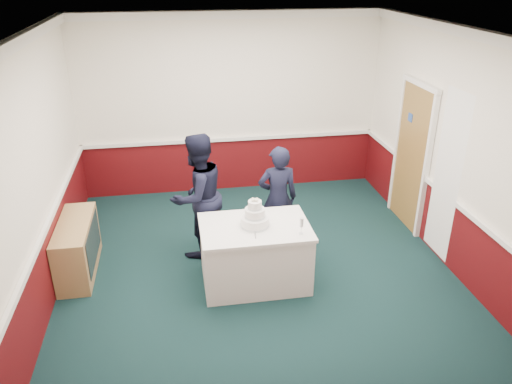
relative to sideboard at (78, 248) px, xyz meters
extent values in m
plane|color=#102829|center=(2.28, -0.21, -0.35)|extent=(5.00, 5.00, 0.00)
cube|color=white|center=(2.28, 2.27, 1.15)|extent=(5.00, 0.05, 3.00)
cube|color=white|center=(-0.20, -0.21, 1.15)|extent=(0.05, 5.00, 3.00)
cube|color=white|center=(4.75, -0.21, 1.15)|extent=(0.05, 5.00, 3.00)
cube|color=white|center=(2.28, -0.21, 2.62)|extent=(5.00, 5.00, 0.05)
cube|color=#4E0A0D|center=(2.28, 2.27, 0.10)|extent=(5.00, 0.02, 0.90)
cube|color=white|center=(2.28, 2.26, 0.57)|extent=(4.98, 0.05, 0.06)
cube|color=white|center=(2.28, 2.25, 2.58)|extent=(5.00, 0.08, 0.12)
cube|color=brown|center=(4.74, 0.59, 0.70)|extent=(0.05, 0.90, 2.10)
cube|color=#234799|center=(4.71, 0.74, 1.27)|extent=(0.01, 0.12, 0.12)
cube|color=white|center=(4.70, -0.46, 0.85)|extent=(0.02, 0.60, 2.20)
cube|color=tan|center=(0.00, 0.00, 0.00)|extent=(0.40, 1.20, 0.70)
cube|color=black|center=(0.20, 0.00, 0.05)|extent=(0.01, 1.00, 0.50)
cube|color=white|center=(2.20, -0.60, 0.03)|extent=(1.28, 0.88, 0.76)
cube|color=white|center=(2.20, -0.60, 0.42)|extent=(1.32, 0.92, 0.04)
cylinder|color=white|center=(2.20, -0.60, 0.50)|extent=(0.34, 0.34, 0.12)
cylinder|color=silver|center=(2.20, -0.60, 0.45)|extent=(0.35, 0.35, 0.03)
cylinder|color=white|center=(2.20, -0.60, 0.61)|extent=(0.24, 0.24, 0.11)
cylinder|color=silver|center=(2.20, -0.60, 0.57)|extent=(0.25, 0.25, 0.02)
cylinder|color=white|center=(2.20, -0.60, 0.72)|extent=(0.16, 0.16, 0.10)
cylinder|color=silver|center=(2.20, -0.60, 0.68)|extent=(0.17, 0.17, 0.02)
sphere|color=#EDE5C9|center=(2.20, -0.60, 0.79)|extent=(0.03, 0.03, 0.03)
sphere|color=#EDE5C9|center=(2.23, -0.58, 0.79)|extent=(0.03, 0.03, 0.03)
sphere|color=#EDE5C9|center=(2.18, -0.57, 0.79)|extent=(0.03, 0.03, 0.03)
sphere|color=#EDE5C9|center=(2.22, -0.62, 0.79)|extent=(0.03, 0.03, 0.03)
sphere|color=#EDE5C9|center=(2.18, -0.61, 0.79)|extent=(0.03, 0.03, 0.03)
cube|color=silver|center=(2.17, -0.80, 0.44)|extent=(0.04, 0.22, 0.00)
cylinder|color=silver|center=(2.70, -0.88, 0.44)|extent=(0.05, 0.05, 0.01)
cylinder|color=silver|center=(2.70, -0.88, 0.49)|extent=(0.01, 0.01, 0.09)
cylinder|color=silver|center=(2.70, -0.88, 0.59)|extent=(0.04, 0.04, 0.11)
imported|color=black|center=(1.57, 0.21, 0.51)|extent=(1.06, 1.02, 1.71)
imported|color=black|center=(2.65, 0.19, 0.40)|extent=(0.55, 0.37, 1.49)
camera|label=1|loc=(1.33, -5.78, 3.33)|focal=35.00mm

